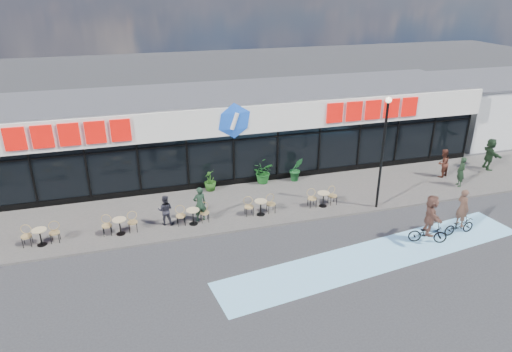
{
  "coord_description": "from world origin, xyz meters",
  "views": [
    {
      "loc": [
        -5.29,
        -15.45,
        10.44
      ],
      "look_at": [
        0.24,
        3.5,
        1.98
      ],
      "focal_mm": 32.0,
      "sensor_mm": 36.0,
      "label": 1
    }
  ],
  "objects_px": {
    "lamp_post": "(383,145)",
    "potted_plant_left": "(210,180)",
    "pedestrian_a": "(461,172)",
    "patron_right": "(165,210)",
    "pedestrian_c": "(443,163)",
    "cyclist_b": "(430,221)",
    "patron_left": "(200,204)",
    "potted_plant_mid": "(262,172)",
    "cyclist_a": "(461,218)",
    "pedestrian_b": "(490,154)",
    "potted_plant_right": "(296,169)"
  },
  "relations": [
    {
      "from": "pedestrian_c",
      "to": "cyclist_b",
      "type": "distance_m",
      "value": 7.7
    },
    {
      "from": "pedestrian_b",
      "to": "cyclist_b",
      "type": "distance_m",
      "value": 10.38
    },
    {
      "from": "pedestrian_a",
      "to": "lamp_post",
      "type": "bearing_deg",
      "value": -65.5
    },
    {
      "from": "lamp_post",
      "to": "potted_plant_left",
      "type": "relative_size",
      "value": 4.74
    },
    {
      "from": "potted_plant_left",
      "to": "cyclist_a",
      "type": "height_order",
      "value": "cyclist_a"
    },
    {
      "from": "potted_plant_left",
      "to": "pedestrian_c",
      "type": "relative_size",
      "value": 0.71
    },
    {
      "from": "potted_plant_left",
      "to": "potted_plant_mid",
      "type": "distance_m",
      "value": 2.93
    },
    {
      "from": "lamp_post",
      "to": "potted_plant_left",
      "type": "xyz_separation_m",
      "value": [
        -7.54,
        4.25,
        -2.68
      ]
    },
    {
      "from": "pedestrian_b",
      "to": "cyclist_b",
      "type": "relative_size",
      "value": 0.85
    },
    {
      "from": "potted_plant_mid",
      "to": "pedestrian_c",
      "type": "bearing_deg",
      "value": -11.36
    },
    {
      "from": "potted_plant_left",
      "to": "potted_plant_mid",
      "type": "xyz_separation_m",
      "value": [
        2.92,
        0.17,
        0.07
      ]
    },
    {
      "from": "lamp_post",
      "to": "patron_right",
      "type": "xyz_separation_m",
      "value": [
        -10.21,
        1.17,
        -2.54
      ]
    },
    {
      "from": "potted_plant_left",
      "to": "patron_left",
      "type": "relative_size",
      "value": 0.69
    },
    {
      "from": "pedestrian_b",
      "to": "cyclist_a",
      "type": "height_order",
      "value": "cyclist_a"
    },
    {
      "from": "lamp_post",
      "to": "pedestrian_a",
      "type": "distance_m",
      "value": 6.25
    },
    {
      "from": "cyclist_b",
      "to": "cyclist_a",
      "type": "bearing_deg",
      "value": 7.16
    },
    {
      "from": "potted_plant_left",
      "to": "pedestrian_c",
      "type": "xyz_separation_m",
      "value": [
        13.07,
        -1.87,
        0.24
      ]
    },
    {
      "from": "potted_plant_right",
      "to": "cyclist_b",
      "type": "relative_size",
      "value": 0.6
    },
    {
      "from": "potted_plant_mid",
      "to": "patron_left",
      "type": "distance_m",
      "value": 5.22
    },
    {
      "from": "patron_left",
      "to": "pedestrian_a",
      "type": "height_order",
      "value": "patron_left"
    },
    {
      "from": "potted_plant_right",
      "to": "patron_left",
      "type": "relative_size",
      "value": 0.79
    },
    {
      "from": "patron_left",
      "to": "potted_plant_right",
      "type": "bearing_deg",
      "value": -160.28
    },
    {
      "from": "patron_left",
      "to": "cyclist_b",
      "type": "relative_size",
      "value": 0.76
    },
    {
      "from": "potted_plant_mid",
      "to": "potted_plant_right",
      "type": "distance_m",
      "value": 1.96
    },
    {
      "from": "pedestrian_a",
      "to": "cyclist_a",
      "type": "distance_m",
      "value": 5.42
    },
    {
      "from": "patron_right",
      "to": "pedestrian_a",
      "type": "distance_m",
      "value": 15.86
    },
    {
      "from": "potted_plant_left",
      "to": "pedestrian_a",
      "type": "distance_m",
      "value": 13.59
    },
    {
      "from": "lamp_post",
      "to": "pedestrian_a",
      "type": "height_order",
      "value": "lamp_post"
    },
    {
      "from": "cyclist_b",
      "to": "pedestrian_c",
      "type": "bearing_deg",
      "value": 49.04
    },
    {
      "from": "lamp_post",
      "to": "potted_plant_mid",
      "type": "xyz_separation_m",
      "value": [
        -4.62,
        4.42,
        -2.61
      ]
    },
    {
      "from": "potted_plant_left",
      "to": "patron_right",
      "type": "bearing_deg",
      "value": -130.91
    },
    {
      "from": "pedestrian_c",
      "to": "cyclist_a",
      "type": "bearing_deg",
      "value": 39.15
    },
    {
      "from": "patron_left",
      "to": "patron_right",
      "type": "height_order",
      "value": "patron_left"
    },
    {
      "from": "lamp_post",
      "to": "pedestrian_c",
      "type": "distance_m",
      "value": 6.5
    },
    {
      "from": "pedestrian_a",
      "to": "potted_plant_right",
      "type": "bearing_deg",
      "value": -96.69
    },
    {
      "from": "patron_right",
      "to": "potted_plant_mid",
      "type": "bearing_deg",
      "value": -133.54
    },
    {
      "from": "patron_right",
      "to": "pedestrian_b",
      "type": "distance_m",
      "value": 19.19
    },
    {
      "from": "cyclist_a",
      "to": "cyclist_b",
      "type": "distance_m",
      "value": 1.82
    },
    {
      "from": "pedestrian_a",
      "to": "pedestrian_b",
      "type": "bearing_deg",
      "value": 130.19
    },
    {
      "from": "potted_plant_mid",
      "to": "patron_left",
      "type": "relative_size",
      "value": 0.77
    },
    {
      "from": "potted_plant_left",
      "to": "pedestrian_b",
      "type": "height_order",
      "value": "pedestrian_b"
    },
    {
      "from": "lamp_post",
      "to": "pedestrian_b",
      "type": "distance_m",
      "value": 9.59
    },
    {
      "from": "patron_right",
      "to": "pedestrian_c",
      "type": "height_order",
      "value": "pedestrian_c"
    },
    {
      "from": "lamp_post",
      "to": "pedestrian_a",
      "type": "xyz_separation_m",
      "value": [
        5.66,
        1.02,
        -2.44
      ]
    },
    {
      "from": "cyclist_a",
      "to": "patron_left",
      "type": "bearing_deg",
      "value": 158.49
    },
    {
      "from": "pedestrian_b",
      "to": "lamp_post",
      "type": "bearing_deg",
      "value": 121.45
    },
    {
      "from": "patron_left",
      "to": "patron_right",
      "type": "distance_m",
      "value": 1.58
    },
    {
      "from": "patron_left",
      "to": "pedestrian_c",
      "type": "bearing_deg",
      "value": 177.33
    },
    {
      "from": "lamp_post",
      "to": "potted_plant_mid",
      "type": "bearing_deg",
      "value": 136.23
    },
    {
      "from": "potted_plant_mid",
      "to": "pedestrian_c",
      "type": "height_order",
      "value": "pedestrian_c"
    }
  ]
}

